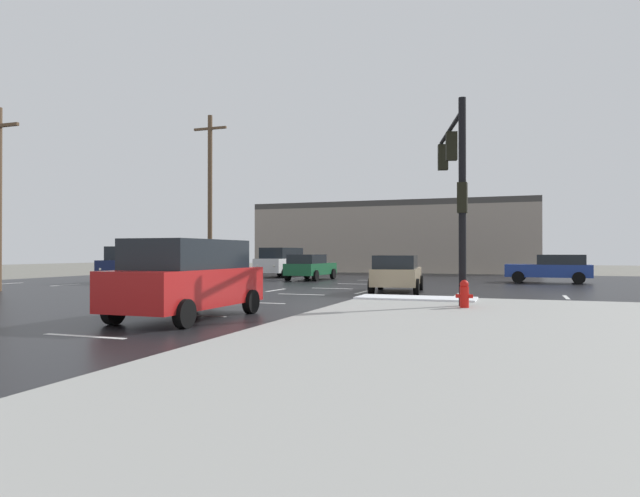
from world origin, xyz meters
TOP-DOWN VIEW (x-y plane):
  - ground_plane at (0.00, 0.00)m, footprint 120.00×120.00m
  - road_asphalt at (0.00, 0.00)m, footprint 44.00×44.00m
  - snow_strip_curbside at (5.00, -4.00)m, footprint 4.00×1.60m
  - lane_markings at (1.20, -1.38)m, footprint 36.15×36.15m
  - traffic_signal_mast at (6.40, -4.77)m, footprint 1.45×4.96m
  - fire_hydrant at (6.83, -6.61)m, footprint 0.48×0.26m
  - strip_building_background at (-2.23, 27.28)m, footprint 24.57×8.00m
  - suv_navy at (-12.20, 3.36)m, footprint 2.58×4.98m
  - suv_red at (0.28, -10.66)m, footprint 2.19×4.85m
  - sedan_green at (-3.86, 9.33)m, footprint 2.11×4.58m
  - suv_white at (-7.37, 13.00)m, footprint 2.37×4.92m
  - sedan_blue at (10.04, 10.65)m, footprint 4.62×2.24m
  - sedan_tan at (3.42, 0.45)m, footprint 2.41×4.67m
  - utility_pole_far at (-9.43, 6.80)m, footprint 2.20×0.28m

SIDE VIEW (x-z plane):
  - ground_plane at x=0.00m, z-range 0.00..0.00m
  - road_asphalt at x=0.00m, z-range 0.00..0.02m
  - lane_markings at x=1.20m, z-range 0.02..0.03m
  - snow_strip_curbside at x=5.00m, z-range 0.14..0.20m
  - fire_hydrant at x=6.83m, z-range 0.14..0.93m
  - sedan_green at x=-3.86m, z-range 0.06..1.64m
  - sedan_blue at x=10.04m, z-range 0.06..1.64m
  - sedan_tan at x=3.42m, z-range 0.06..1.64m
  - suv_navy at x=-12.20m, z-range 0.08..2.11m
  - suv_red at x=0.28m, z-range 0.08..2.11m
  - suv_white at x=-7.37m, z-range 0.08..2.11m
  - strip_building_background at x=-2.23m, z-range 0.00..6.16m
  - traffic_signal_mast at x=6.40m, z-range 1.15..7.33m
  - utility_pole_far at x=-9.43m, z-range 0.22..10.31m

